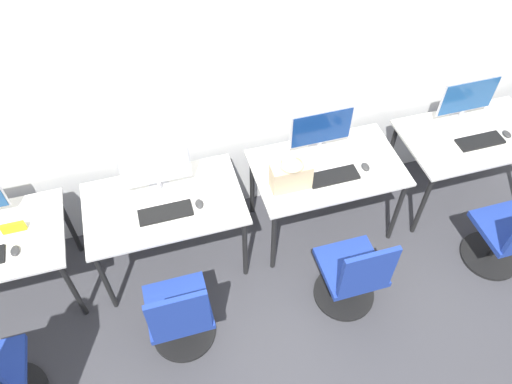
{
  "coord_description": "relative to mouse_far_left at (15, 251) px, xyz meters",
  "views": [
    {
      "loc": [
        -0.64,
        -2.05,
        3.58
      ],
      "look_at": [
        0.0,
        0.14,
        0.89
      ],
      "focal_mm": 35.0,
      "sensor_mm": 36.0,
      "label": 1
    }
  ],
  "objects": [
    {
      "name": "ground_plane",
      "position": [
        1.68,
        -0.21,
        -0.76
      ],
      "size": [
        20.0,
        20.0,
        0.0
      ],
      "primitive_type": "plane",
      "color": "#3D3D42"
    },
    {
      "name": "wall_back",
      "position": [
        1.68,
        0.63,
        0.64
      ],
      "size": [
        12.0,
        0.05,
        2.8
      ],
      "color": "silver",
      "rests_on": "ground_plane"
    },
    {
      "name": "mouse_far_left",
      "position": [
        0.0,
        0.0,
        0.0
      ],
      "size": [
        0.06,
        0.09,
        0.03
      ],
      "color": "#333333",
      "rests_on": "desk_far_left"
    },
    {
      "name": "desk_left",
      "position": [
        1.03,
        0.15,
        -0.1
      ],
      "size": [
        1.16,
        0.71,
        0.74
      ],
      "color": "silver",
      "rests_on": "ground_plane"
    },
    {
      "name": "monitor_left",
      "position": [
        1.03,
        0.29,
        0.19
      ],
      "size": [
        0.5,
        0.18,
        0.39
      ],
      "color": "#B2B2B7",
      "rests_on": "desk_left"
    },
    {
      "name": "keyboard_left",
      "position": [
        1.03,
        0.04,
        -0.01
      ],
      "size": [
        0.39,
        0.15,
        0.02
      ],
      "color": "black",
      "rests_on": "desk_left"
    },
    {
      "name": "mouse_left",
      "position": [
        1.28,
        0.05,
        0.0
      ],
      "size": [
        0.06,
        0.09,
        0.03
      ],
      "color": "#333333",
      "rests_on": "desk_left"
    },
    {
      "name": "office_chair_left",
      "position": [
        0.98,
        -0.59,
        -0.4
      ],
      "size": [
        0.48,
        0.48,
        0.88
      ],
      "color": "black",
      "rests_on": "ground_plane"
    },
    {
      "name": "desk_right",
      "position": [
        2.33,
        0.15,
        -0.1
      ],
      "size": [
        1.16,
        0.71,
        0.74
      ],
      "color": "silver",
      "rests_on": "ground_plane"
    },
    {
      "name": "monitor_right",
      "position": [
        2.33,
        0.35,
        0.19
      ],
      "size": [
        0.5,
        0.18,
        0.39
      ],
      "color": "#B2B2B7",
      "rests_on": "desk_right"
    },
    {
      "name": "keyboard_right",
      "position": [
        2.33,
        0.03,
        -0.01
      ],
      "size": [
        0.39,
        0.15,
        0.02
      ],
      "color": "black",
      "rests_on": "desk_right"
    },
    {
      "name": "mouse_right",
      "position": [
        2.6,
        0.05,
        0.0
      ],
      "size": [
        0.06,
        0.09,
        0.03
      ],
      "color": "#333333",
      "rests_on": "desk_right"
    },
    {
      "name": "office_chair_right",
      "position": [
        2.26,
        -0.62,
        -0.4
      ],
      "size": [
        0.48,
        0.48,
        0.88
      ],
      "color": "black",
      "rests_on": "ground_plane"
    },
    {
      "name": "desk_far_right",
      "position": [
        3.62,
        0.15,
        -0.1
      ],
      "size": [
        1.16,
        0.71,
        0.74
      ],
      "color": "silver",
      "rests_on": "ground_plane"
    },
    {
      "name": "monitor_far_right",
      "position": [
        3.62,
        0.37,
        0.19
      ],
      "size": [
        0.5,
        0.18,
        0.39
      ],
      "color": "#B2B2B7",
      "rests_on": "desk_far_right"
    },
    {
      "name": "keyboard_far_right",
      "position": [
        3.62,
        0.06,
        -0.01
      ],
      "size": [
        0.39,
        0.15,
        0.02
      ],
      "color": "black",
      "rests_on": "desk_far_right"
    },
    {
      "name": "mouse_far_right",
      "position": [
        3.87,
        0.07,
        0.0
      ],
      "size": [
        0.06,
        0.09,
        0.03
      ],
      "color": "#333333",
      "rests_on": "desk_far_right"
    },
    {
      "name": "office_chair_far_right",
      "position": [
        3.59,
        -0.64,
        -0.4
      ],
      "size": [
        0.48,
        0.48,
        0.88
      ],
      "color": "black",
      "rests_on": "ground_plane"
    },
    {
      "name": "handbag",
      "position": [
        1.98,
        0.04,
        0.1
      ],
      "size": [
        0.3,
        0.18,
        0.25
      ],
      "color": "tan",
      "rests_on": "desk_right"
    },
    {
      "name": "placard_far_left",
      "position": [
        -0.01,
        0.19,
        0.02
      ],
      "size": [
        0.16,
        0.03,
        0.08
      ],
      "color": "yellow",
      "rests_on": "desk_far_left"
    }
  ]
}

